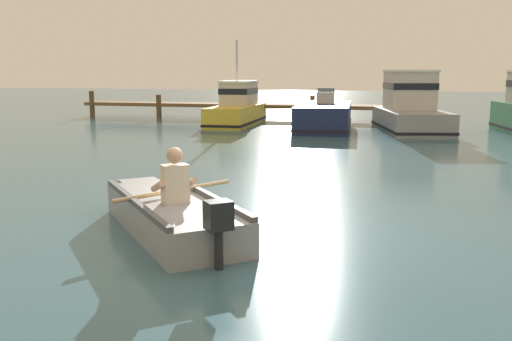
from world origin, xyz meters
TOP-DOWN VIEW (x-y plane):
  - ground_plane at (0.00, 0.00)m, footprint 120.00×120.00m
  - wooden_dock at (-6.14, 17.86)m, footprint 15.01×1.64m
  - rowboat_with_person at (-1.33, -0.65)m, footprint 2.93×3.18m
  - moored_boat_yellow at (-5.17, 15.15)m, footprint 1.77×4.95m
  - moored_boat_navy at (-1.33, 13.96)m, footprint 2.37×5.37m
  - moored_boat_grey at (1.83, 14.29)m, footprint 3.12×5.14m

SIDE VIEW (x-z plane):
  - ground_plane at x=0.00m, z-range 0.00..0.00m
  - rowboat_with_person at x=-1.33m, z-range -0.34..0.85m
  - moored_boat_navy at x=-1.33m, z-range -0.31..1.23m
  - wooden_dock at x=-6.14m, z-range -0.01..1.24m
  - moored_boat_yellow at x=-5.17m, z-range -1.06..2.40m
  - moored_boat_grey at x=1.83m, z-range -0.30..1.94m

